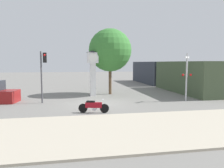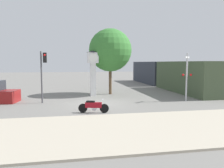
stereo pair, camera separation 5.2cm
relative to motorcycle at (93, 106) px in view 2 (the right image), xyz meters
name	(u,v)px [view 2 (the right image)]	position (x,y,z in m)	size (l,w,h in m)	color
ground_plane	(97,104)	(0.57, 3.03, -0.43)	(120.00, 120.00, 0.00)	slate
sidewalk_strip	(113,130)	(0.57, -4.00, -0.38)	(36.00, 6.00, 0.10)	#B2A893
motorcycle	(93,106)	(0.00, 0.00, 0.00)	(1.97, 0.65, 0.88)	black
clock_tower	(93,66)	(0.65, 7.14, 2.53)	(1.21, 1.21, 4.44)	white
freight_train	(165,74)	(11.13, 13.78, 1.27)	(2.80, 21.98, 3.40)	#425138
traffic_light	(43,68)	(-3.62, 4.17, 2.44)	(0.50, 0.35, 4.17)	#47474C
railroad_crossing_signal	(187,75)	(8.22, 2.99, 1.79)	(0.90, 0.82, 4.07)	#B7B7BC
street_tree	(110,50)	(2.54, 8.16, 4.10)	(4.36, 4.36, 6.72)	brown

